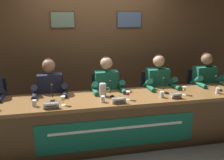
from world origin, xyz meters
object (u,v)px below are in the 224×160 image
(juice_glass_right, at_px, (184,89))
(nameplate_right, at_px, (176,96))
(panelist_right, at_px, (159,86))
(water_cup_far_right, at_px, (218,91))
(panelist_center, at_px, (107,90))
(nameplate_center, at_px, (119,101))
(juice_glass_center, at_px, (128,94))
(microphone_right, at_px, (166,88))
(microphone_far_right, at_px, (219,85))
(juice_glass_left, at_px, (63,99))
(conference_table, at_px, (114,114))
(water_pitcher_central, at_px, (103,90))
(microphone_left, at_px, (52,96))
(chair_right, at_px, (154,98))
(microphone_center, at_px, (112,91))
(water_cup_center, at_px, (103,99))
(panelist_far_right, at_px, (207,83))
(chair_center, at_px, (105,102))
(chair_far_right, at_px, (199,95))
(nameplate_left, at_px, (51,106))
(water_cup_right, at_px, (162,95))
(panelist_left, at_px, (50,93))
(water_cup_left, at_px, (34,104))
(chair_left, at_px, (52,106))

(juice_glass_right, bearing_deg, nameplate_right, -146.24)
(panelist_right, xyz_separation_m, water_cup_far_right, (0.71, -0.53, 0.04))
(panelist_center, distance_m, water_cup_far_right, 1.66)
(nameplate_center, relative_size, juice_glass_center, 1.52)
(microphone_right, height_order, microphone_far_right, same)
(juice_glass_left, height_order, panelist_center, panelist_center)
(nameplate_right, xyz_separation_m, juice_glass_right, (0.18, 0.12, 0.05))
(juice_glass_center, relative_size, juice_glass_right, 1.00)
(panelist_right, height_order, nameplate_right, panelist_right)
(conference_table, bearing_deg, water_pitcher_central, 125.52)
(microphone_left, xyz_separation_m, chair_right, (1.70, 0.55, -0.35))
(microphone_center, height_order, chair_right, microphone_center)
(water_cup_center, height_order, nameplate_right, water_cup_center)
(juice_glass_right, xyz_separation_m, panelist_far_right, (0.68, 0.49, -0.09))
(chair_center, distance_m, microphone_right, 1.05)
(juice_glass_left, height_order, microphone_center, microphone_center)
(chair_center, bearing_deg, panelist_right, -12.96)
(chair_far_right, bearing_deg, microphone_left, -167.94)
(nameplate_left, xyz_separation_m, chair_center, (0.84, 0.83, -0.32))
(nameplate_left, relative_size, water_cup_right, 2.33)
(panelist_left, height_order, water_cup_left, panelist_left)
(nameplate_center, distance_m, chair_far_right, 1.92)
(water_cup_center, xyz_separation_m, panelist_right, (1.03, 0.54, -0.04))
(panelist_far_right, xyz_separation_m, water_pitcher_central, (-1.86, -0.30, 0.10))
(conference_table, relative_size, nameplate_left, 23.42)
(juice_glass_center, bearing_deg, conference_table, 166.24)
(panelist_center, bearing_deg, microphone_center, -89.35)
(microphone_center, height_order, microphone_far_right, same)
(nameplate_right, bearing_deg, panelist_left, 160.67)
(chair_left, bearing_deg, microphone_left, -85.78)
(juice_glass_left, distance_m, chair_right, 1.76)
(nameplate_left, distance_m, water_cup_right, 1.53)
(microphone_left, bearing_deg, nameplate_right, -8.75)
(panelist_left, relative_size, microphone_right, 5.71)
(panelist_right, height_order, water_cup_far_right, panelist_right)
(microphone_left, bearing_deg, juice_glass_left, -54.77)
(panelist_right, xyz_separation_m, water_pitcher_central, (-0.99, -0.30, 0.10))
(nameplate_center, bearing_deg, chair_far_right, 26.15)
(water_cup_center, xyz_separation_m, water_cup_right, (0.85, 0.01, 0.00))
(chair_center, xyz_separation_m, microphone_right, (0.82, -0.54, 0.35))
(water_cup_center, relative_size, chair_far_right, 0.09)
(panelist_left, relative_size, nameplate_center, 6.53)
(juice_glass_center, xyz_separation_m, water_pitcher_central, (-0.31, 0.22, 0.01))
(panelist_center, bearing_deg, chair_right, 12.96)
(chair_left, xyz_separation_m, juice_glass_left, (0.18, -0.75, 0.37))
(water_cup_left, distance_m, water_cup_far_right, 2.62)
(chair_center, distance_m, juice_glass_right, 1.31)
(nameplate_center, height_order, microphone_right, microphone_right)
(microphone_center, xyz_separation_m, water_pitcher_central, (-0.13, 0.03, 0.02))
(panelist_right, bearing_deg, chair_right, 90.00)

